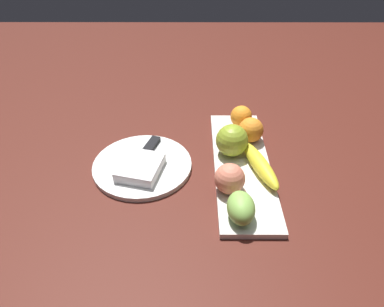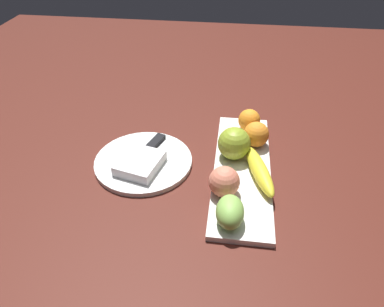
{
  "view_description": "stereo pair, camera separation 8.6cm",
  "coord_description": "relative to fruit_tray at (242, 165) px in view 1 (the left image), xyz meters",
  "views": [
    {
      "loc": [
        0.64,
        -0.1,
        0.57
      ],
      "look_at": [
        -0.04,
        -0.1,
        0.04
      ],
      "focal_mm": 32.77,
      "sensor_mm": 36.0,
      "label": 1
    },
    {
      "loc": [
        0.63,
        -0.01,
        0.57
      ],
      "look_at": [
        -0.04,
        -0.1,
        0.04
      ],
      "focal_mm": 32.77,
      "sensor_mm": 36.0,
      "label": 2
    }
  ],
  "objects": [
    {
      "name": "orange_near_banana",
      "position": [
        -0.1,
        0.03,
        0.04
      ],
      "size": [
        0.07,
        0.07,
        0.07
      ],
      "primitive_type": "sphere",
      "color": "orange",
      "rests_on": "fruit_tray"
    },
    {
      "name": "grape_bunch",
      "position": [
        0.18,
        -0.03,
        0.04
      ],
      "size": [
        0.08,
        0.06,
        0.06
      ],
      "primitive_type": "ellipsoid",
      "rotation": [
        0.0,
        0.0,
        0.03
      ],
      "color": "#88BF52",
      "rests_on": "fruit_tray"
    },
    {
      "name": "folded_napkin",
      "position": [
        0.03,
        -0.25,
        0.02
      ],
      "size": [
        0.13,
        0.12,
        0.03
      ],
      "primitive_type": "cube",
      "rotation": [
        0.0,
        0.0,
        -0.24
      ],
      "color": "white",
      "rests_on": "dinner_plate"
    },
    {
      "name": "knife",
      "position": [
        -0.05,
        -0.24,
        0.01
      ],
      "size": [
        0.18,
        0.08,
        0.01
      ],
      "rotation": [
        0.0,
        0.0,
        -0.33
      ],
      "color": "silver",
      "rests_on": "dinner_plate"
    },
    {
      "name": "orange_near_apple",
      "position": [
        -0.17,
        0.01,
        0.04
      ],
      "size": [
        0.06,
        0.06,
        0.06
      ],
      "primitive_type": "sphere",
      "color": "orange",
      "rests_on": "fruit_tray"
    },
    {
      "name": "dinner_plate",
      "position": [
        0.0,
        -0.25,
        -0.0
      ],
      "size": [
        0.25,
        0.25,
        0.01
      ],
      "primitive_type": "cylinder",
      "color": "white",
      "rests_on": "ground_plane"
    },
    {
      "name": "peach",
      "position": [
        0.1,
        -0.04,
        0.04
      ],
      "size": [
        0.07,
        0.07,
        0.07
      ],
      "primitive_type": "sphere",
      "color": "#DF7B5E",
      "rests_on": "fruit_tray"
    },
    {
      "name": "apple",
      "position": [
        -0.04,
        -0.03,
        0.05
      ],
      "size": [
        0.08,
        0.08,
        0.08
      ],
      "primitive_type": "sphere",
      "color": "#8EA82B",
      "rests_on": "fruit_tray"
    },
    {
      "name": "fruit_tray",
      "position": [
        0.0,
        0.0,
        0.0
      ],
      "size": [
        0.45,
        0.14,
        0.01
      ],
      "primitive_type": "cube",
      "color": "silver",
      "rests_on": "ground_plane"
    },
    {
      "name": "banana",
      "position": [
        0.03,
        0.04,
        0.03
      ],
      "size": [
        0.18,
        0.09,
        0.04
      ],
      "primitive_type": "ellipsoid",
      "rotation": [
        0.0,
        0.0,
        0.29
      ],
      "color": "yellow",
      "rests_on": "fruit_tray"
    },
    {
      "name": "ground_plane",
      "position": [
        0.04,
        -0.02,
        -0.01
      ],
      "size": [
        2.4,
        2.4,
        0.0
      ],
      "primitive_type": "plane",
      "color": "#4B1C14"
    }
  ]
}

